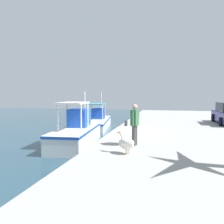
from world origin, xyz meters
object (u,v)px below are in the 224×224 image
at_px(fishing_boat_third, 98,121).
at_px(mooring_bollard_second, 126,123).
at_px(fisherman_standing, 135,123).
at_px(mooring_bollard_third, 138,114).
at_px(pelican, 126,143).
at_px(fishing_boat_second, 77,133).

height_order(fishing_boat_third, mooring_bollard_second, fishing_boat_third).
xyz_separation_m(fishing_boat_third, fisherman_standing, (-8.89, -4.47, 1.15)).
bearing_deg(mooring_bollard_third, fishing_boat_third, 135.08).
xyz_separation_m(pelican, fisherman_standing, (1.33, -0.11, 0.54)).
distance_m(fishing_boat_second, fishing_boat_third, 6.40).
xyz_separation_m(fishing_boat_second, fisherman_standing, (-2.53, -3.70, 1.02)).
bearing_deg(fisherman_standing, pelican, 175.09).
distance_m(fishing_boat_third, mooring_bollard_second, 4.81).
bearing_deg(fishing_boat_third, mooring_bollard_second, -138.71).
height_order(fishing_boat_second, fisherman_standing, fishing_boat_second).
bearing_deg(pelican, fishing_boat_second, 42.91).
relative_size(fishing_boat_second, mooring_bollard_second, 13.73).
distance_m(fishing_boat_second, pelican, 5.30).
distance_m(fishing_boat_third, fisherman_standing, 10.01).
height_order(fishing_boat_second, mooring_bollard_second, fishing_boat_second).
relative_size(fishing_boat_second, pelican, 5.59).
relative_size(fisherman_standing, mooring_bollard_third, 4.09).
bearing_deg(pelican, fishing_boat_third, 23.08).
relative_size(mooring_bollard_second, mooring_bollard_third, 0.91).
xyz_separation_m(pelican, mooring_bollard_third, (13.39, 1.19, -0.19)).
height_order(mooring_bollard_second, mooring_bollard_third, mooring_bollard_third).
xyz_separation_m(mooring_bollard_second, mooring_bollard_third, (6.78, 0.00, 0.02)).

